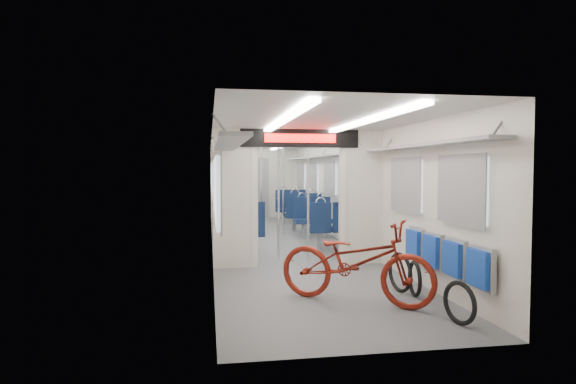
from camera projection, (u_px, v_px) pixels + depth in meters
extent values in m
plane|color=#515456|center=(281.00, 246.00, 10.19)|extent=(12.00, 12.00, 0.00)
cube|color=silver|center=(212.00, 193.00, 9.90)|extent=(0.02, 12.00, 2.30)
cube|color=silver|center=(348.00, 192.00, 10.37)|extent=(0.02, 12.00, 2.30)
cube|color=silver|center=(255.00, 183.00, 16.05)|extent=(2.90, 0.02, 2.30)
cube|color=silver|center=(383.00, 225.00, 4.22)|extent=(2.90, 0.02, 2.30)
cube|color=silver|center=(281.00, 137.00, 10.08)|extent=(2.90, 12.00, 0.02)
cube|color=white|center=(255.00, 139.00, 9.99)|extent=(0.12, 11.40, 0.04)
cube|color=white|center=(307.00, 139.00, 10.17)|extent=(0.12, 11.40, 0.04)
cube|color=silver|center=(233.00, 207.00, 7.99)|extent=(0.65, 0.18, 2.00)
cube|color=silver|center=(362.00, 206.00, 8.35)|extent=(0.65, 0.18, 2.00)
cube|color=silver|center=(299.00, 139.00, 8.12)|extent=(2.90, 0.18, 0.30)
cylinder|color=silver|center=(252.00, 207.00, 8.04)|extent=(0.20, 0.20, 2.00)
cylinder|color=silver|center=(344.00, 206.00, 8.30)|extent=(0.20, 0.20, 2.00)
cube|color=black|center=(300.00, 138.00, 8.01)|extent=(2.00, 0.03, 0.30)
cube|color=#FF0C07|center=(301.00, 138.00, 7.98)|extent=(1.20, 0.02, 0.14)
cube|color=silver|center=(217.00, 191.00, 5.16)|extent=(0.04, 1.00, 0.75)
cube|color=silver|center=(462.00, 190.00, 5.62)|extent=(0.04, 1.00, 0.75)
cube|color=silver|center=(215.00, 186.00, 6.74)|extent=(0.04, 1.00, 0.75)
cube|color=silver|center=(407.00, 185.00, 7.20)|extent=(0.04, 1.00, 0.75)
cube|color=silver|center=(214.00, 181.00, 9.40)|extent=(0.04, 1.00, 0.75)
cube|color=silver|center=(353.00, 181.00, 9.86)|extent=(0.04, 1.00, 0.75)
cube|color=silver|center=(213.00, 179.00, 11.27)|extent=(0.04, 1.00, 0.75)
cube|color=silver|center=(330.00, 179.00, 11.73)|extent=(0.04, 1.00, 0.75)
cube|color=silver|center=(212.00, 178.00, 13.15)|extent=(0.04, 1.00, 0.75)
cube|color=silver|center=(314.00, 177.00, 13.61)|extent=(0.04, 1.00, 0.75)
cube|color=silver|center=(212.00, 177.00, 14.92)|extent=(0.04, 1.00, 0.75)
cube|color=silver|center=(302.00, 176.00, 15.38)|extent=(0.04, 1.00, 0.75)
cube|color=gray|center=(228.00, 144.00, 5.95)|extent=(0.30, 3.60, 0.04)
cube|color=gray|center=(421.00, 146.00, 6.36)|extent=(0.30, 3.60, 0.04)
cube|color=gray|center=(219.00, 156.00, 11.86)|extent=(0.30, 7.60, 0.04)
cube|color=gray|center=(319.00, 157.00, 12.27)|extent=(0.30, 7.60, 0.04)
cube|color=gray|center=(255.00, 188.00, 16.00)|extent=(0.90, 0.05, 2.00)
imported|color=maroon|center=(355.00, 261.00, 5.86)|extent=(1.99, 1.68, 1.03)
cube|color=gray|center=(483.00, 268.00, 5.14)|extent=(0.06, 0.42, 0.47)
cube|color=#10369B|center=(478.00, 268.00, 5.13)|extent=(0.06, 0.38, 0.40)
cube|color=gray|center=(457.00, 259.00, 5.68)|extent=(0.06, 0.42, 0.47)
cube|color=#10369B|center=(452.00, 259.00, 5.67)|extent=(0.06, 0.38, 0.40)
cube|color=gray|center=(435.00, 251.00, 6.23)|extent=(0.06, 0.42, 0.47)
cube|color=#10369B|center=(431.00, 251.00, 6.22)|extent=(0.06, 0.38, 0.40)
cube|color=gray|center=(417.00, 244.00, 6.77)|extent=(0.06, 0.42, 0.47)
cube|color=#10369B|center=(413.00, 244.00, 6.76)|extent=(0.06, 0.38, 0.40)
torus|color=black|center=(459.00, 305.00, 5.05)|extent=(0.17, 0.47, 0.47)
torus|color=black|center=(415.00, 281.00, 6.16)|extent=(0.10, 0.47, 0.47)
torus|color=black|center=(400.00, 274.00, 6.38)|extent=(0.15, 0.54, 0.54)
cube|color=#0D1C3D|center=(252.00, 233.00, 9.26)|extent=(0.46, 0.43, 0.10)
cylinder|color=gray|center=(252.00, 245.00, 9.27)|extent=(0.10, 0.10, 0.35)
cube|color=#0D1C3D|center=(253.00, 217.00, 9.07)|extent=(0.46, 0.08, 0.57)
torus|color=silver|center=(253.00, 202.00, 9.05)|extent=(0.23, 0.03, 0.23)
cube|color=#0D1C3D|center=(245.00, 223.00, 10.98)|extent=(0.46, 0.43, 0.10)
cylinder|color=gray|center=(245.00, 233.00, 10.99)|extent=(0.10, 0.10, 0.35)
cube|color=#0D1C3D|center=(244.00, 208.00, 11.14)|extent=(0.46, 0.08, 0.57)
torus|color=silver|center=(244.00, 196.00, 11.13)|extent=(0.23, 0.03, 0.23)
cube|color=#0D1C3D|center=(227.00, 234.00, 9.18)|extent=(0.46, 0.43, 0.10)
cylinder|color=gray|center=(227.00, 245.00, 9.19)|extent=(0.10, 0.10, 0.35)
cube|color=#0D1C3D|center=(228.00, 217.00, 8.99)|extent=(0.46, 0.08, 0.57)
torus|color=silver|center=(227.00, 202.00, 8.98)|extent=(0.23, 0.03, 0.23)
cube|color=#0D1C3D|center=(224.00, 223.00, 10.91)|extent=(0.46, 0.43, 0.10)
cylinder|color=gray|center=(224.00, 233.00, 10.92)|extent=(0.10, 0.10, 0.35)
cube|color=#0D1C3D|center=(224.00, 208.00, 11.06)|extent=(0.46, 0.08, 0.57)
torus|color=silver|center=(224.00, 196.00, 11.05)|extent=(0.23, 0.03, 0.23)
cube|color=#0D1C3D|center=(319.00, 230.00, 9.82)|extent=(0.42, 0.39, 0.10)
cylinder|color=gray|center=(319.00, 240.00, 9.83)|extent=(0.10, 0.10, 0.35)
cube|color=#0D1C3D|center=(321.00, 215.00, 9.65)|extent=(0.42, 0.08, 0.52)
torus|color=silver|center=(321.00, 202.00, 9.63)|extent=(0.22, 0.03, 0.22)
cube|color=#0D1C3D|center=(304.00, 221.00, 11.39)|extent=(0.42, 0.39, 0.10)
cylinder|color=gray|center=(304.00, 231.00, 11.40)|extent=(0.10, 0.10, 0.35)
cube|color=#0D1C3D|center=(302.00, 208.00, 11.54)|extent=(0.42, 0.08, 0.52)
torus|color=silver|center=(302.00, 197.00, 11.52)|extent=(0.22, 0.03, 0.22)
cube|color=#0D1C3D|center=(341.00, 229.00, 9.89)|extent=(0.42, 0.39, 0.10)
cylinder|color=gray|center=(341.00, 240.00, 9.91)|extent=(0.10, 0.10, 0.35)
cube|color=#0D1C3D|center=(343.00, 215.00, 9.72)|extent=(0.42, 0.08, 0.52)
torus|color=silver|center=(343.00, 202.00, 9.71)|extent=(0.22, 0.03, 0.22)
cube|color=#0D1C3D|center=(323.00, 221.00, 11.47)|extent=(0.42, 0.39, 0.10)
cylinder|color=gray|center=(323.00, 230.00, 11.48)|extent=(0.10, 0.10, 0.35)
cube|color=#0D1C3D|center=(321.00, 207.00, 11.61)|extent=(0.42, 0.08, 0.52)
torus|color=silver|center=(321.00, 197.00, 11.60)|extent=(0.22, 0.03, 0.22)
cube|color=#0D1C3D|center=(241.00, 216.00, 12.55)|extent=(0.47, 0.44, 0.10)
cylinder|color=gray|center=(241.00, 225.00, 12.56)|extent=(0.10, 0.10, 0.35)
cube|color=#0D1C3D|center=(241.00, 204.00, 12.35)|extent=(0.47, 0.08, 0.58)
torus|color=silver|center=(241.00, 193.00, 12.34)|extent=(0.24, 0.03, 0.24)
cube|color=#0D1C3D|center=(237.00, 210.00, 14.31)|extent=(0.47, 0.44, 0.10)
cylinder|color=gray|center=(237.00, 218.00, 14.32)|extent=(0.10, 0.10, 0.35)
cube|color=#0D1C3D|center=(236.00, 199.00, 14.47)|extent=(0.47, 0.08, 0.58)
torus|color=silver|center=(236.00, 189.00, 14.45)|extent=(0.24, 0.03, 0.24)
cube|color=#0D1C3D|center=(222.00, 217.00, 12.47)|extent=(0.47, 0.44, 0.10)
cylinder|color=gray|center=(223.00, 225.00, 12.48)|extent=(0.10, 0.10, 0.35)
cube|color=#0D1C3D|center=(223.00, 204.00, 12.28)|extent=(0.47, 0.08, 0.58)
torus|color=silver|center=(222.00, 193.00, 12.26)|extent=(0.24, 0.03, 0.24)
cube|color=#0D1C3D|center=(221.00, 211.00, 14.23)|extent=(0.47, 0.44, 0.10)
cylinder|color=gray|center=(221.00, 218.00, 14.24)|extent=(0.10, 0.10, 0.35)
cube|color=#0D1C3D|center=(221.00, 199.00, 14.39)|extent=(0.47, 0.08, 0.58)
torus|color=silver|center=(221.00, 189.00, 14.38)|extent=(0.24, 0.03, 0.24)
cube|color=#0D1C3D|center=(294.00, 216.00, 12.71)|extent=(0.45, 0.42, 0.10)
cylinder|color=gray|center=(294.00, 224.00, 12.72)|extent=(0.10, 0.10, 0.35)
cube|color=#0D1C3D|center=(295.00, 204.00, 12.52)|extent=(0.45, 0.08, 0.56)
torus|color=silver|center=(295.00, 193.00, 12.51)|extent=(0.23, 0.03, 0.23)
cube|color=#0D1C3D|center=(284.00, 210.00, 14.40)|extent=(0.45, 0.42, 0.10)
cylinder|color=gray|center=(284.00, 218.00, 14.41)|extent=(0.10, 0.10, 0.35)
cube|color=#0D1C3D|center=(283.00, 199.00, 14.55)|extent=(0.45, 0.08, 0.56)
torus|color=silver|center=(283.00, 190.00, 14.54)|extent=(0.23, 0.03, 0.23)
cube|color=#0D1C3D|center=(311.00, 215.00, 12.78)|extent=(0.45, 0.42, 0.10)
cylinder|color=gray|center=(311.00, 224.00, 12.79)|extent=(0.10, 0.10, 0.35)
cube|color=#0D1C3D|center=(313.00, 204.00, 12.60)|extent=(0.45, 0.08, 0.56)
torus|color=silver|center=(313.00, 193.00, 12.58)|extent=(0.23, 0.03, 0.23)
cube|color=#0D1C3D|center=(299.00, 210.00, 14.48)|extent=(0.45, 0.42, 0.10)
cylinder|color=gray|center=(299.00, 217.00, 14.49)|extent=(0.10, 0.10, 0.35)
cube|color=#0D1C3D|center=(298.00, 199.00, 14.63)|extent=(0.45, 0.08, 0.56)
torus|color=silver|center=(298.00, 190.00, 14.62)|extent=(0.23, 0.03, 0.23)
cylinder|color=silver|center=(279.00, 196.00, 8.60)|extent=(0.04, 0.04, 2.30)
cylinder|color=silver|center=(308.00, 196.00, 8.68)|extent=(0.05, 0.05, 2.30)
cylinder|color=silver|center=(261.00, 189.00, 11.74)|extent=(0.04, 0.04, 2.30)
cylinder|color=silver|center=(283.00, 188.00, 12.06)|extent=(0.04, 0.04, 2.30)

